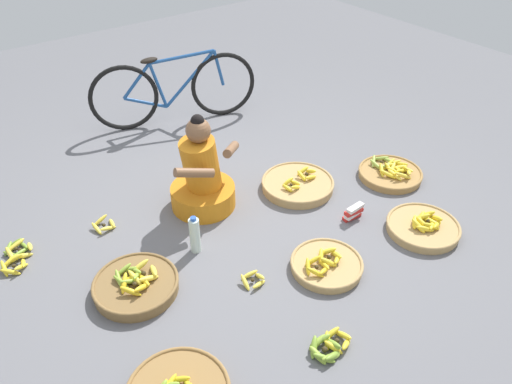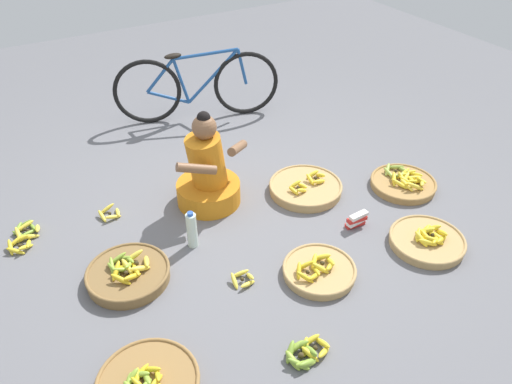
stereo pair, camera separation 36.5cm
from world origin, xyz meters
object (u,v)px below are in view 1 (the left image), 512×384
object	(u,v)px
banana_basket_back_center	(136,285)
loose_bananas_near_bicycle	(253,279)
vendor_woman_front	(202,178)
packet_carton_stack	(353,212)
banana_basket_back_left	(423,227)
banana_basket_near_vendor	(298,184)
banana_basket_front_right	(326,264)
bicycle_leaning	(174,90)
loose_bananas_mid_right	(328,346)
water_bottle	(195,235)
banana_basket_mid_left	(390,173)
loose_bananas_front_center	(104,225)
loose_bananas_front_left	(16,256)

from	to	relation	value
banana_basket_back_center	loose_bananas_near_bicycle	size ratio (longest dim) A/B	3.38
vendor_woman_front	packet_carton_stack	bearing A→B (deg)	-45.23
vendor_woman_front	banana_basket_back_left	size ratio (longest dim) A/B	1.48
banana_basket_near_vendor	banana_basket_front_right	bearing A→B (deg)	-118.99
bicycle_leaning	loose_bananas_near_bicycle	size ratio (longest dim) A/B	9.67
banana_basket_front_right	loose_bananas_near_bicycle	distance (m)	0.53
loose_bananas_mid_right	packet_carton_stack	bearing A→B (deg)	37.64
banana_basket_front_right	banana_basket_back_left	xyz separation A→B (m)	(0.87, -0.15, 0.00)
vendor_woman_front	banana_basket_near_vendor	distance (m)	0.85
banana_basket_front_right	water_bottle	bearing A→B (deg)	131.55
banana_basket_mid_left	loose_bananas_front_center	world-z (taller)	banana_basket_mid_left
banana_basket_back_center	banana_basket_mid_left	bearing A→B (deg)	-2.66
banana_basket_back_center	loose_bananas_mid_right	distance (m)	1.31
bicycle_leaning	banana_basket_front_right	distance (m)	2.58
loose_bananas_mid_right	loose_bananas_front_left	size ratio (longest dim) A/B	0.81
banana_basket_back_center	loose_bananas_front_center	size ratio (longest dim) A/B	3.33
banana_basket_back_center	water_bottle	world-z (taller)	water_bottle
packet_carton_stack	bicycle_leaning	bearing A→B (deg)	97.50
loose_bananas_front_left	packet_carton_stack	distance (m)	2.53
banana_basket_back_center	loose_bananas_mid_right	xyz separation A→B (m)	(0.69, -1.11, -0.02)
banana_basket_near_vendor	banana_basket_back_center	world-z (taller)	banana_basket_back_center
loose_bananas_front_center	packet_carton_stack	bearing A→B (deg)	-33.49
banana_basket_front_right	loose_bananas_mid_right	distance (m)	0.68
banana_basket_near_vendor	packet_carton_stack	distance (m)	0.58
loose_bananas_front_left	loose_bananas_near_bicycle	bearing A→B (deg)	-44.75
loose_bananas_front_left	bicycle_leaning	bearing A→B (deg)	30.03
banana_basket_back_center	water_bottle	distance (m)	0.54
vendor_woman_front	loose_bananas_mid_right	world-z (taller)	vendor_woman_front
banana_basket_mid_left	banana_basket_back_left	distance (m)	0.75
banana_basket_mid_left	loose_bananas_front_left	bearing A→B (deg)	162.89
bicycle_leaning	loose_bananas_near_bicycle	distance (m)	2.48
banana_basket_mid_left	packet_carton_stack	world-z (taller)	banana_basket_mid_left
banana_basket_back_left	loose_bananas_mid_right	world-z (taller)	banana_basket_back_left
banana_basket_back_left	loose_bananas_front_center	world-z (taller)	banana_basket_back_left
banana_basket_front_right	loose_bananas_mid_right	xyz separation A→B (m)	(-0.46, -0.50, -0.01)
banana_basket_front_right	packet_carton_stack	size ratio (longest dim) A/B	2.89
banana_basket_near_vendor	loose_bananas_near_bicycle	size ratio (longest dim) A/B	3.66
loose_bananas_mid_right	banana_basket_back_left	bearing A→B (deg)	14.92
packet_carton_stack	water_bottle	bearing A→B (deg)	160.18
vendor_woman_front	banana_basket_mid_left	size ratio (longest dim) A/B	1.47
vendor_woman_front	water_bottle	bearing A→B (deg)	-128.32
bicycle_leaning	packet_carton_stack	world-z (taller)	bicycle_leaning
banana_basket_mid_left	loose_bananas_near_bicycle	bearing A→B (deg)	-170.24
banana_basket_back_center	packet_carton_stack	bearing A→B (deg)	-10.85
banana_basket_back_center	packet_carton_stack	distance (m)	1.74
bicycle_leaning	banana_basket_back_left	bearing A→B (deg)	-77.16
banana_basket_front_right	banana_basket_back_center	size ratio (longest dim) A/B	0.89
banana_basket_front_right	loose_bananas_near_bicycle	bearing A→B (deg)	157.59
vendor_woman_front	water_bottle	world-z (taller)	vendor_woman_front
banana_basket_back_left	banana_basket_back_center	bearing A→B (deg)	159.50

